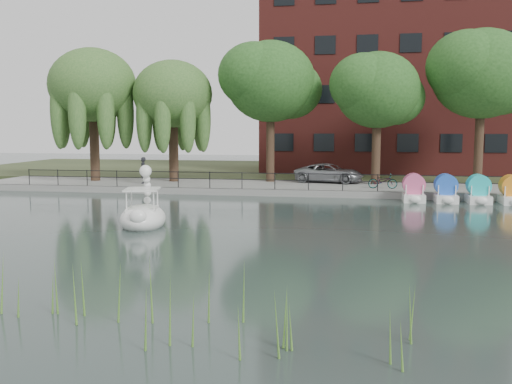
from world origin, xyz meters
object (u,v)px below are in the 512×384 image
(pedestrian, at_px, (143,168))
(swan_boat, at_px, (143,213))
(minivan, at_px, (329,172))
(bicycle, at_px, (383,180))

(pedestrian, height_order, swan_boat, swan_boat)
(minivan, height_order, swan_boat, swan_boat)
(minivan, xyz_separation_m, swan_boat, (-6.92, -15.86, -0.58))
(bicycle, height_order, swan_boat, swan_boat)
(bicycle, xyz_separation_m, swan_boat, (-10.28, -12.72, -0.35))
(minivan, relative_size, bicycle, 3.03)
(pedestrian, bearing_deg, minivan, 82.85)
(bicycle, distance_m, pedestrian, 15.37)
(minivan, xyz_separation_m, bicycle, (3.36, -3.14, -0.23))
(bicycle, bearing_deg, minivan, 47.69)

